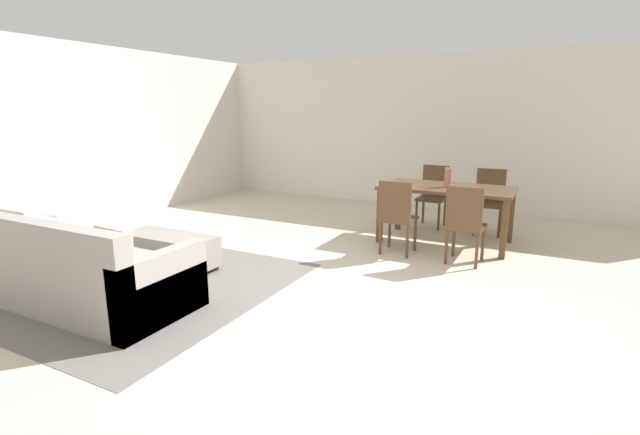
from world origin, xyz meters
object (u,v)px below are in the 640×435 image
object	(u,v)px
vase_centerpiece	(448,178)
dining_chair_far_right	(489,197)
ottoman_table	(170,249)
dining_chair_near_right	(465,221)
couch	(74,272)
dining_chair_near_left	(397,213)
dining_table	(447,193)
dining_chair_far_left	(433,192)

from	to	relation	value
vase_centerpiece	dining_chair_far_right	bearing A→B (deg)	63.05
ottoman_table	dining_chair_near_right	distance (m)	3.35
couch	dining_chair_near_right	world-z (taller)	dining_chair_near_right
ottoman_table	dining_chair_near_left	world-z (taller)	dining_chair_near_left
dining_table	dining_chair_far_right	size ratio (longest dim) A/B	1.83
dining_table	dining_chair_far_left	size ratio (longest dim) A/B	1.83
dining_table	dining_chair_near_right	world-z (taller)	dining_chair_near_right
dining_table	vase_centerpiece	size ratio (longest dim) A/B	6.72
couch	dining_chair_far_left	xyz separation A→B (m)	(2.19, 4.44, 0.23)
ottoman_table	dining_chair_near_left	distance (m)	2.69
dining_table	dining_chair_near_right	xyz separation A→B (m)	(0.40, -0.83, -0.15)
dining_chair_near_left	dining_chair_far_right	size ratio (longest dim) A/B	1.00
vase_centerpiece	couch	bearing A→B (deg)	-126.02
ottoman_table	dining_chair_near_left	xyz separation A→B (m)	(2.09, 1.67, 0.30)
dining_chair_near_right	vase_centerpiece	world-z (taller)	vase_centerpiece
couch	dining_chair_far_left	distance (m)	4.96
dining_table	dining_chair_far_right	world-z (taller)	dining_chair_far_right
dining_table	dining_chair_near_left	distance (m)	0.93
dining_chair_near_left	dining_chair_far_right	world-z (taller)	same
couch	vase_centerpiece	world-z (taller)	vase_centerpiece
dining_chair_near_left	dining_table	bearing A→B (deg)	63.22
dining_chair_near_left	dining_chair_far_right	xyz separation A→B (m)	(0.85, 1.62, 0.00)
dining_chair_near_left	dining_chair_near_right	bearing A→B (deg)	-0.91
ottoman_table	dining_chair_near_left	bearing A→B (deg)	38.55
dining_chair_near_right	dining_chair_far_right	xyz separation A→B (m)	(0.04, 1.64, 0.00)
ottoman_table	dining_chair_near_right	world-z (taller)	dining_chair_near_right
dining_table	vase_centerpiece	world-z (taller)	vase_centerpiece
ottoman_table	vase_centerpiece	xyz separation A→B (m)	(2.51, 2.45, 0.66)
dining_chair_far_left	vase_centerpiece	size ratio (longest dim) A/B	3.68
dining_chair_near_left	dining_chair_near_right	distance (m)	0.81
dining_chair_far_right	vase_centerpiece	size ratio (longest dim) A/B	3.68
ottoman_table	dining_table	bearing A→B (deg)	44.77
dining_chair_far_right	vase_centerpiece	distance (m)	1.01
dining_chair_far_left	dining_chair_far_right	xyz separation A→B (m)	(0.82, -0.05, 0.00)
couch	dining_table	bearing A→B (deg)	54.32
couch	ottoman_table	world-z (taller)	couch
couch	dining_chair_near_right	size ratio (longest dim) A/B	2.44
dining_chair_far_right	dining_chair_far_left	bearing A→B (deg)	176.80
couch	dining_chair_near_left	distance (m)	3.52
dining_chair_far_left	couch	bearing A→B (deg)	-116.28
dining_chair_far_right	vase_centerpiece	world-z (taller)	vase_centerpiece
ottoman_table	dining_chair_near_right	xyz separation A→B (m)	(2.90, 1.65, 0.30)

